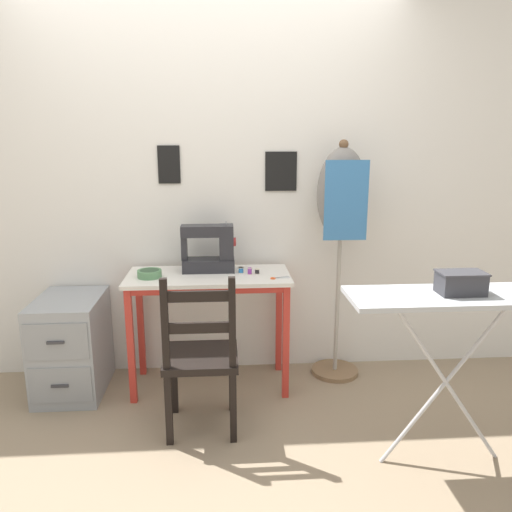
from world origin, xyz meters
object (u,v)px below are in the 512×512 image
Objects in this scene: fabric_bowl at (150,273)px; thread_spool_mid_table at (250,271)px; thread_spool_far_edge at (257,271)px; dress_form at (341,208)px; thread_spool_near_machine at (241,270)px; filing_cabinet at (72,345)px; storage_box at (461,283)px; sewing_machine at (211,250)px; ironing_board at (453,305)px; scissors at (277,278)px; wooden_chair at (201,358)px.

fabric_bowl is 0.62m from thread_spool_mid_table.
thread_spool_far_edge is 0.02× the size of dress_form.
fabric_bowl reaches higher than thread_spool_far_edge.
thread_spool_near_machine is 0.10m from thread_spool_far_edge.
filing_cabinet is 1.94m from dress_form.
fabric_bowl is at bearing -173.63° from thread_spool_near_machine.
thread_spool_mid_table is 0.19× the size of storage_box.
dress_form reaches higher than thread_spool_far_edge.
sewing_machine is 0.29m from thread_spool_mid_table.
dress_form is at bearing 109.32° from storage_box.
fabric_bowl is 0.68× the size of storage_box.
fabric_bowl is at bearing -177.40° from thread_spool_mid_table.
storage_box reaches higher than thread_spool_near_machine.
ironing_board is at bearing -42.86° from thread_spool_near_machine.
thread_spool_far_edge is 1.23m from ironing_board.
scissors is 1.38m from filing_cabinet.
ironing_board reaches higher than filing_cabinet.
storage_box reaches higher than fabric_bowl.
storage_box is at bearing -16.07° from wooden_chair.
sewing_machine is 0.76m from wooden_chair.
sewing_machine is 0.56× the size of filing_cabinet.
ironing_board is (0.75, -0.75, 0.07)m from scissors.
ironing_board reaches higher than thread_spool_near_machine.
thread_spool_near_machine is 1.35m from storage_box.
fabric_bowl reaches higher than scissors.
storage_box is (2.08, -0.86, 0.63)m from filing_cabinet.
sewing_machine is 1.60× the size of storage_box.
thread_spool_mid_table is 0.04× the size of wooden_chair.
fabric_bowl is 0.70m from filing_cabinet.
fabric_bowl is 0.16× the size of wooden_chair.
ironing_board reaches higher than thread_spool_far_edge.
wooden_chair is at bearing -138.96° from scissors.
storage_box is at bearing -70.68° from dress_form.
thread_spool_far_edge is at bearing 135.80° from storage_box.
dress_form is (0.44, 0.22, 0.40)m from scissors.
thread_spool_mid_table is at bearing -0.04° from filing_cabinet.
thread_spool_mid_table is 0.72m from dress_form.
storage_box reaches higher than thread_spool_mid_table.
sewing_machine is 2.34× the size of fabric_bowl.
filing_cabinet is 0.39× the size of dress_form.
fabric_bowl is 0.09× the size of dress_form.
sewing_machine is 0.88m from dress_form.
thread_spool_mid_table is at bearing -168.96° from dress_form.
thread_spool_mid_table is at bearing -170.18° from thread_spool_far_edge.
wooden_chair is (-0.30, -0.50, -0.35)m from thread_spool_mid_table.
ironing_board is (0.32, -0.98, -0.33)m from dress_form.
thread_spool_mid_table is 1.22× the size of thread_spool_far_edge.
dress_form reaches higher than ironing_board.
thread_spool_near_machine is 1.32m from ironing_board.
scissors is at bearing -45.80° from thread_spool_far_edge.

